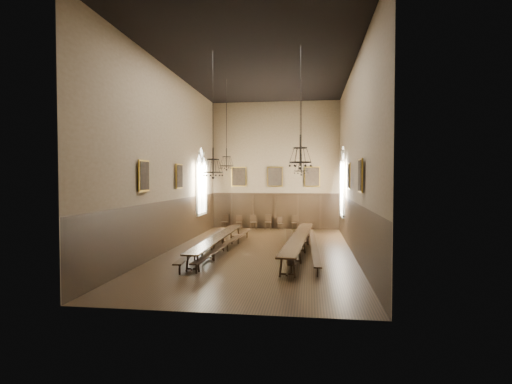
% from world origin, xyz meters
% --- Properties ---
extents(floor, '(9.00, 18.00, 0.02)m').
position_xyz_m(floor, '(0.00, 0.00, -0.01)').
color(floor, black).
rests_on(floor, ground).
extents(ceiling, '(9.00, 18.00, 0.02)m').
position_xyz_m(ceiling, '(0.00, 0.00, 9.01)').
color(ceiling, black).
rests_on(ceiling, ground).
extents(wall_back, '(9.00, 0.02, 9.00)m').
position_xyz_m(wall_back, '(0.00, 9.01, 4.50)').
color(wall_back, '#756248').
rests_on(wall_back, ground).
extents(wall_front, '(9.00, 0.02, 9.00)m').
position_xyz_m(wall_front, '(0.00, -9.01, 4.50)').
color(wall_front, '#756248').
rests_on(wall_front, ground).
extents(wall_left, '(0.02, 18.00, 9.00)m').
position_xyz_m(wall_left, '(-4.51, 0.00, 4.50)').
color(wall_left, '#756248').
rests_on(wall_left, ground).
extents(wall_right, '(0.02, 18.00, 9.00)m').
position_xyz_m(wall_right, '(4.51, 0.00, 4.50)').
color(wall_right, '#756248').
rests_on(wall_right, ground).
extents(wainscot_panelling, '(9.00, 18.00, 2.50)m').
position_xyz_m(wainscot_panelling, '(0.00, 0.00, 1.25)').
color(wainscot_panelling, black).
rests_on(wainscot_panelling, floor).
extents(table_left, '(0.69, 9.62, 0.75)m').
position_xyz_m(table_left, '(-2.00, -0.19, 0.38)').
color(table_left, black).
rests_on(table_left, floor).
extents(table_right, '(1.39, 10.67, 0.83)m').
position_xyz_m(table_right, '(1.94, -0.15, 0.41)').
color(table_right, black).
rests_on(table_right, floor).
extents(bench_left_outer, '(0.97, 10.74, 0.48)m').
position_xyz_m(bench_left_outer, '(-2.66, -0.09, 0.31)').
color(bench_left_outer, black).
rests_on(bench_left_outer, floor).
extents(bench_left_inner, '(0.83, 9.99, 0.45)m').
position_xyz_m(bench_left_inner, '(-1.54, -0.19, 0.29)').
color(bench_left_inner, black).
rests_on(bench_left_inner, floor).
extents(bench_right_inner, '(0.95, 10.18, 0.46)m').
position_xyz_m(bench_right_inner, '(1.48, 0.25, 0.29)').
color(bench_right_inner, black).
rests_on(bench_right_inner, floor).
extents(bench_right_outer, '(0.49, 9.97, 0.45)m').
position_xyz_m(bench_right_outer, '(2.64, -0.13, 0.29)').
color(bench_right_outer, black).
rests_on(bench_right_outer, floor).
extents(chair_0, '(0.56, 0.56, 1.00)m').
position_xyz_m(chair_0, '(-3.58, 8.55, 0.30)').
color(chair_0, black).
rests_on(chair_0, floor).
extents(chair_1, '(0.49, 0.49, 0.95)m').
position_xyz_m(chair_1, '(-2.54, 8.57, 0.29)').
color(chair_1, black).
rests_on(chair_1, floor).
extents(chair_2, '(0.53, 0.53, 0.99)m').
position_xyz_m(chair_2, '(-1.50, 8.56, 0.30)').
color(chair_2, black).
rests_on(chair_2, floor).
extents(chair_3, '(0.45, 0.45, 1.02)m').
position_xyz_m(chair_3, '(-0.46, 8.61, 0.31)').
color(chair_3, black).
rests_on(chair_3, floor).
extents(chair_4, '(0.48, 0.48, 0.87)m').
position_xyz_m(chair_4, '(0.40, 8.56, 0.26)').
color(chair_4, black).
rests_on(chair_4, floor).
extents(chair_5, '(0.45, 0.45, 0.98)m').
position_xyz_m(chair_5, '(1.43, 8.54, 0.30)').
color(chair_5, black).
rests_on(chair_5, floor).
extents(chandelier_back_left, '(0.78, 0.78, 4.87)m').
position_xyz_m(chandelier_back_left, '(-2.09, 2.23, 4.63)').
color(chandelier_back_left, black).
rests_on(chandelier_back_left, ceiling).
extents(chandelier_back_right, '(0.77, 0.77, 5.15)m').
position_xyz_m(chandelier_back_right, '(1.98, 2.78, 4.38)').
color(chandelier_back_right, black).
rests_on(chandelier_back_right, ceiling).
extents(chandelier_front_left, '(0.85, 0.85, 5.30)m').
position_xyz_m(chandelier_front_left, '(-1.66, -2.60, 4.20)').
color(chandelier_front_left, black).
rests_on(chandelier_front_left, ceiling).
extents(chandelier_front_right, '(0.91, 0.91, 4.91)m').
position_xyz_m(chandelier_front_right, '(2.05, -2.77, 4.55)').
color(chandelier_front_right, black).
rests_on(chandelier_front_right, ceiling).
extents(portrait_back_0, '(1.10, 0.12, 1.40)m').
position_xyz_m(portrait_back_0, '(-2.60, 8.88, 3.70)').
color(portrait_back_0, '#B68B2B').
rests_on(portrait_back_0, wall_back).
extents(portrait_back_1, '(1.10, 0.12, 1.40)m').
position_xyz_m(portrait_back_1, '(0.00, 8.88, 3.70)').
color(portrait_back_1, '#B68B2B').
rests_on(portrait_back_1, wall_back).
extents(portrait_back_2, '(1.10, 0.12, 1.40)m').
position_xyz_m(portrait_back_2, '(2.60, 8.88, 3.70)').
color(portrait_back_2, '#B68B2B').
rests_on(portrait_back_2, wall_back).
extents(portrait_left_0, '(0.12, 1.00, 1.30)m').
position_xyz_m(portrait_left_0, '(-4.38, 1.00, 3.70)').
color(portrait_left_0, '#B68B2B').
rests_on(portrait_left_0, wall_left).
extents(portrait_left_1, '(0.12, 1.00, 1.30)m').
position_xyz_m(portrait_left_1, '(-4.38, -3.50, 3.70)').
color(portrait_left_1, '#B68B2B').
rests_on(portrait_left_1, wall_left).
extents(portrait_right_0, '(0.12, 1.00, 1.30)m').
position_xyz_m(portrait_right_0, '(4.38, 1.00, 3.70)').
color(portrait_right_0, '#B68B2B').
rests_on(portrait_right_0, wall_right).
extents(portrait_right_1, '(0.12, 1.00, 1.30)m').
position_xyz_m(portrait_right_1, '(4.38, -3.50, 3.70)').
color(portrait_right_1, '#B68B2B').
rests_on(portrait_right_1, wall_right).
extents(window_right, '(0.20, 2.20, 4.60)m').
position_xyz_m(window_right, '(4.43, 5.50, 3.40)').
color(window_right, white).
rests_on(window_right, wall_right).
extents(window_left, '(0.20, 2.20, 4.60)m').
position_xyz_m(window_left, '(-4.43, 5.50, 3.40)').
color(window_left, white).
rests_on(window_left, wall_left).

